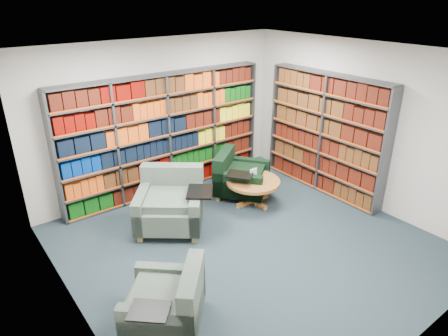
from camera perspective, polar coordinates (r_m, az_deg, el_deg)
room_shell at (r=5.50m, az=3.80°, el=1.31°), size 5.02×5.02×2.82m
bookshelf_back at (r=7.41m, az=-8.23°, el=4.70°), size 4.00×0.28×2.20m
bookshelf_right at (r=7.60m, az=14.23°, el=4.70°), size 0.28×2.50×2.20m
chair_teal_left at (r=6.52m, az=-7.55°, el=-5.05°), size 1.42×1.42×0.92m
chair_green_right at (r=7.44m, az=1.95°, el=-1.39°), size 1.25×1.25×0.81m
chair_teal_front at (r=4.77m, az=-7.58°, el=-18.56°), size 1.17×1.17×0.76m
coffee_table at (r=7.11m, az=4.18°, el=-2.41°), size 0.95×0.95×0.67m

